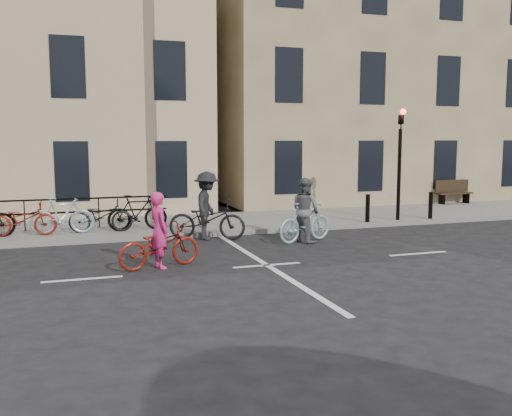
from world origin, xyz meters
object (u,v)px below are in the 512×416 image
object	(u,v)px
cyclist_pink	(159,242)
cyclist_dark	(207,213)
bench	(453,191)
cyclist_grey	(305,216)
traffic_light	(400,150)

from	to	relation	value
cyclist_pink	cyclist_dark	world-z (taller)	cyclist_dark
cyclist_dark	bench	bearing A→B (deg)	-46.32
cyclist_pink	cyclist_grey	bearing A→B (deg)	-82.12
bench	cyclist_pink	size ratio (longest dim) A/B	0.80
cyclist_grey	bench	bearing A→B (deg)	-78.19
cyclist_grey	cyclist_dark	world-z (taller)	cyclist_dark
bench	cyclist_dark	world-z (taller)	cyclist_dark
cyclist_pink	cyclist_dark	bearing A→B (deg)	-46.17
traffic_light	cyclist_grey	xyz separation A→B (m)	(-4.20, -1.94, -1.73)
traffic_light	bench	size ratio (longest dim) A/B	2.44
traffic_light	cyclist_pink	distance (m)	9.52
cyclist_grey	cyclist_dark	xyz separation A→B (m)	(-2.48, 1.23, 0.04)
cyclist_pink	cyclist_dark	xyz separation A→B (m)	(1.85, 3.07, 0.17)
bench	cyclist_pink	xyz separation A→B (m)	(-13.33, -7.17, -0.09)
traffic_light	cyclist_grey	size ratio (longest dim) A/B	2.04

